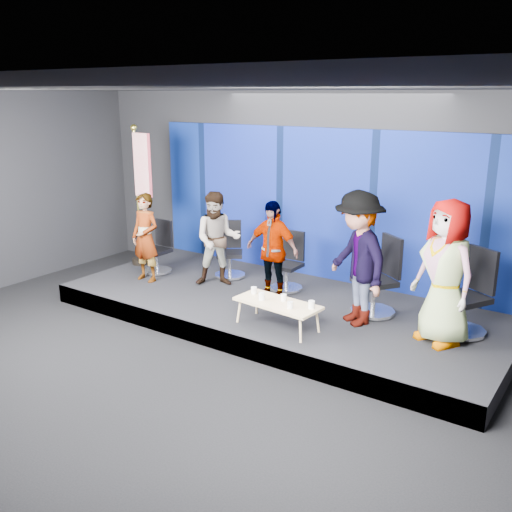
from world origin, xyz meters
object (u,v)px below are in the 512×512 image
at_px(panelist_e, 445,272).
at_px(flag_stand, 141,193).
at_px(panelist_b, 218,239).
at_px(mug_d, 290,305).
at_px(chair_a, 159,255).
at_px(mug_b, 262,296).
at_px(chair_e, 467,306).
at_px(panelist_c, 272,250).
at_px(mug_c, 284,298).
at_px(coffee_table, 277,304).
at_px(chair_d, 378,289).
at_px(mug_e, 311,305).
at_px(mug_a, 254,290).
at_px(chair_c, 288,271).
at_px(panelist_d, 358,259).
at_px(panelist_a, 145,238).
at_px(chair_b, 230,259).

distance_m(panelist_e, flag_stand, 5.72).
distance_m(panelist_b, mug_d, 2.39).
relative_size(chair_a, mug_b, 9.02).
height_order(chair_e, flag_stand, flag_stand).
distance_m(panelist_c, mug_c, 1.22).
distance_m(coffee_table, mug_c, 0.13).
height_order(panelist_b, chair_d, panelist_b).
bearing_deg(mug_e, panelist_c, 143.22).
bearing_deg(mug_e, mug_a, 177.30).
xyz_separation_m(chair_c, panelist_d, (1.54, -0.69, 0.63)).
height_order(chair_a, mug_c, chair_a).
height_order(chair_d, panelist_d, panelist_d).
height_order(panelist_a, flag_stand, flag_stand).
height_order(chair_a, panelist_a, panelist_a).
relative_size(chair_a, chair_d, 0.81).
height_order(coffee_table, mug_e, mug_e).
bearing_deg(mug_c, mug_a, 178.64).
relative_size(panelist_a, chair_c, 1.58).
xyz_separation_m(chair_e, panelist_e, (-0.20, -0.47, 0.57)).
bearing_deg(chair_c, flag_stand, -173.23).
height_order(chair_e, mug_a, chair_e).
relative_size(mug_a, mug_d, 1.04).
xyz_separation_m(mug_a, mug_c, (0.51, -0.01, -0.00)).
xyz_separation_m(chair_a, mug_b, (2.93, -1.01, 0.12)).
bearing_deg(panelist_c, mug_e, -36.82).
xyz_separation_m(mug_b, mug_e, (0.73, 0.11, 0.00)).
height_order(mug_e, flag_stand, flag_stand).
height_order(panelist_c, mug_a, panelist_c).
distance_m(panelist_b, mug_c, 2.11).
relative_size(panelist_c, mug_e, 14.94).
height_order(panelist_b, panelist_e, panelist_e).
xyz_separation_m(coffee_table, mug_d, (0.27, -0.11, 0.08)).
bearing_deg(chair_b, panelist_d, -49.67).
relative_size(panelist_a, chair_b, 1.55).
bearing_deg(panelist_c, mug_c, -49.09).
bearing_deg(panelist_c, flag_stand, 177.10).
distance_m(chair_e, mug_d, 2.39).
xyz_separation_m(chair_b, mug_a, (1.47, -1.38, 0.10)).
bearing_deg(coffee_table, mug_c, 63.75).
relative_size(panelist_e, mug_b, 18.19).
bearing_deg(panelist_a, flag_stand, 137.61).
bearing_deg(panelist_b, panelist_c, -36.88).
distance_m(panelist_c, panelist_e, 2.74).
relative_size(mug_c, flag_stand, 0.04).
height_order(panelist_d, mug_e, panelist_d).
xyz_separation_m(chair_a, panelist_d, (3.98, -0.18, 0.64)).
relative_size(panelist_c, coffee_table, 1.25).
bearing_deg(panelist_c, chair_d, 10.15).
bearing_deg(mug_e, chair_b, 149.65).
bearing_deg(chair_c, chair_a, -168.13).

